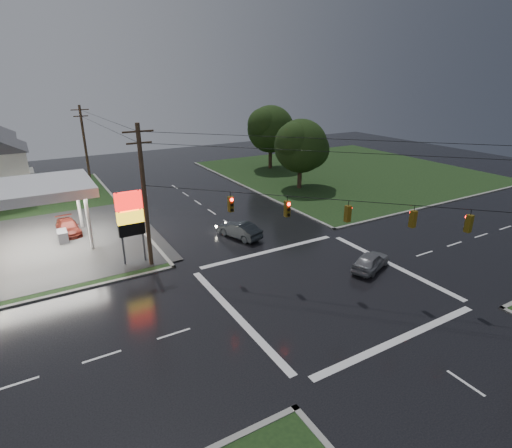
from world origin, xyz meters
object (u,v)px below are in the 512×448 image
pylon_sign (130,216)px  car_crossing (371,261)px  utility_pole_nw (145,196)px  tree_ne_near (302,146)px  car_north (239,230)px  tree_ne_far (271,129)px  car_pump (68,227)px  utility_pole_n (85,144)px

pylon_sign → car_crossing: (15.41, -10.25, -3.31)m
utility_pole_nw → tree_ne_near: (23.64, 12.49, -0.16)m
utility_pole_nw → car_north: (8.70, 1.53, -4.97)m
pylon_sign → car_crossing: bearing=-33.6°
utility_pole_nw → tree_ne_far: utility_pole_nw is taller
pylon_sign → tree_ne_far: tree_ne_far is taller
car_north → car_pump: bearing=-51.0°
car_north → car_pump: car_north is taller
tree_ne_far → tree_ne_near: bearing=-104.1°
utility_pole_nw → tree_ne_near: size_ratio=1.22×
tree_ne_far → car_pump: size_ratio=2.21×
car_north → car_pump: size_ratio=1.03×
utility_pole_nw → utility_pole_n: bearing=90.0°
utility_pole_nw → car_crossing: bearing=-32.7°
tree_ne_far → car_north: 29.65m
tree_ne_near → tree_ne_far: size_ratio=0.92×
utility_pole_n → car_north: utility_pole_n is taller
tree_ne_near → car_north: (-14.94, -10.97, -4.81)m
pylon_sign → car_crossing: 18.80m
tree_ne_near → car_pump: (-28.45, -1.93, -4.92)m
tree_ne_near → tree_ne_far: (3.01, 12.00, 0.62)m
car_crossing → utility_pole_nw: bearing=36.0°
car_crossing → tree_ne_near: bearing=-44.3°
utility_pole_n → tree_ne_far: (26.65, -4.01, 0.71)m
utility_pole_nw → car_pump: utility_pole_nw is taller
utility_pole_nw → car_pump: bearing=114.5°
pylon_sign → car_north: (9.70, 0.53, -3.26)m
utility_pole_n → pylon_sign: bearing=-92.1°
utility_pole_n → car_north: bearing=-72.1°
pylon_sign → car_north: 10.25m
tree_ne_near → utility_pole_n: bearing=145.9°
utility_pole_n → car_crossing: (14.41, -37.75, -4.77)m
tree_ne_near → car_pump: bearing=-176.1°
tree_ne_near → car_north: size_ratio=1.98×
utility_pole_n → tree_ne_near: size_ratio=1.17×
utility_pole_n → tree_ne_near: 28.55m
car_north → car_pump: 16.25m
tree_ne_far → utility_pole_nw: bearing=-137.4°
utility_pole_n → utility_pole_nw: bearing=-90.0°
utility_pole_nw → car_crossing: utility_pole_nw is taller
pylon_sign → utility_pole_n: 27.56m
utility_pole_n → car_pump: size_ratio=2.37×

